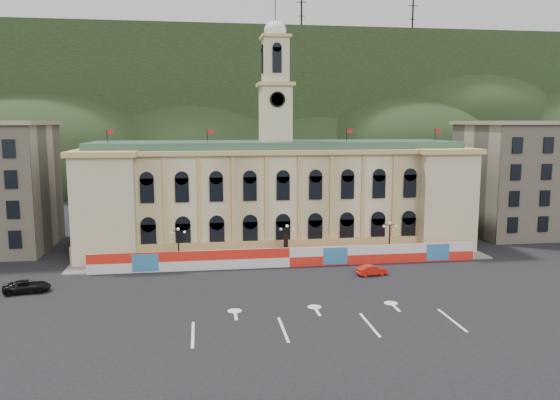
{
  "coord_description": "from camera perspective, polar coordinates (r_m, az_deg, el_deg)",
  "views": [
    {
      "loc": [
        -11.06,
        -52.08,
        18.36
      ],
      "look_at": [
        -0.78,
        18.0,
        8.26
      ],
      "focal_mm": 35.0,
      "sensor_mm": 36.0,
      "label": 1
    }
  ],
  "objects": [
    {
      "name": "hoarding_fence",
      "position": [
        70.18,
        1.03,
        -5.99
      ],
      "size": [
        50.0,
        0.44,
        2.5
      ],
      "color": "red",
      "rests_on": "ground"
    },
    {
      "name": "lane_markings",
      "position": [
        51.73,
        4.67,
        -12.69
      ],
      "size": [
        26.0,
        10.0,
        0.02
      ],
      "primitive_type": null,
      "color": "white",
      "rests_on": "ground"
    },
    {
      "name": "red_sedan",
      "position": [
        67.52,
        9.56,
        -7.23
      ],
      "size": [
        2.46,
        4.17,
        1.24
      ],
      "primitive_type": "imported",
      "rotation": [
        0.0,
        0.0,
        1.73
      ],
      "color": "red",
      "rests_on": "ground"
    },
    {
      "name": "hill_ridge",
      "position": [
        174.43,
        -4.76,
        8.46
      ],
      "size": [
        230.0,
        80.0,
        64.0
      ],
      "color": "black",
      "rests_on": "ground"
    },
    {
      "name": "lamp_left",
      "position": [
        70.81,
        -10.56,
        -4.49
      ],
      "size": [
        1.96,
        0.44,
        5.15
      ],
      "color": "black",
      "rests_on": "ground"
    },
    {
      "name": "ground",
      "position": [
        56.32,
        3.51,
        -10.92
      ],
      "size": [
        260.0,
        260.0,
        0.0
      ],
      "primitive_type": "plane",
      "color": "black",
      "rests_on": "ground"
    },
    {
      "name": "pavement",
      "position": [
        73.03,
        0.63,
        -6.38
      ],
      "size": [
        56.0,
        5.5,
        0.16
      ],
      "primitive_type": "cube",
      "color": "slate",
      "rests_on": "ground"
    },
    {
      "name": "side_building_right",
      "position": [
        99.48,
        24.63,
        2.17
      ],
      "size": [
        21.0,
        17.0,
        18.6
      ],
      "color": "tan",
      "rests_on": "ground"
    },
    {
      "name": "lamp_center",
      "position": [
        71.61,
        0.73,
        -4.21
      ],
      "size": [
        1.96,
        0.44,
        5.15
      ],
      "color": "black",
      "rests_on": "ground"
    },
    {
      "name": "statue",
      "position": [
        73.0,
        0.61,
        -5.49
      ],
      "size": [
        1.4,
        1.4,
        3.72
      ],
      "color": "#595651",
      "rests_on": "ground"
    },
    {
      "name": "lamp_right",
      "position": [
        75.06,
        11.37,
        -3.79
      ],
      "size": [
        1.96,
        0.44,
        5.15
      ],
      "color": "black",
      "rests_on": "ground"
    },
    {
      "name": "city_hall",
      "position": [
        81.16,
        -0.45,
        0.68
      ],
      "size": [
        56.2,
        17.6,
        37.1
      ],
      "color": "beige",
      "rests_on": "ground"
    },
    {
      "name": "black_suv",
      "position": [
        66.07,
        -24.93,
        -8.19
      ],
      "size": [
        3.76,
        5.53,
        1.34
      ],
      "primitive_type": "imported",
      "rotation": [
        0.0,
        0.0,
        1.73
      ],
      "color": "black",
      "rests_on": "ground"
    }
  ]
}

